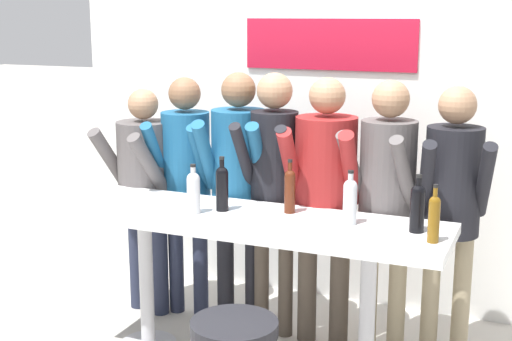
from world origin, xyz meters
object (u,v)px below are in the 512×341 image
Objects in this scene: wine_bottle_3 at (418,206)px; wine_bottle_4 at (290,189)px; person_right at (387,187)px; wine_bottle_0 at (350,199)px; tasting_table at (249,238)px; person_far_left at (145,178)px; person_center_left at (239,173)px; person_center_right at (325,184)px; wine_bottle_2 at (434,217)px; wine_bottle_1 at (193,191)px; person_left at (186,170)px; wine_bottle_5 at (222,186)px; person_center at (274,173)px; person_far_right at (452,194)px.

wine_bottle_4 reaches higher than wine_bottle_3.
wine_bottle_0 is (-0.11, -0.44, 0.02)m from person_right.
person_far_left is at bearing 154.11° from tasting_table.
person_center_right is (0.61, -0.03, -0.01)m from person_center_left.
person_center_right is 5.66× the size of wine_bottle_2.
person_center_right is 5.87× the size of wine_bottle_1.
wine_bottle_5 is (0.53, -0.53, 0.05)m from person_left.
person_center is 0.75m from wine_bottle_0.
wine_bottle_0 is 0.40m from wine_bottle_4.
person_right is at bearing 122.87° from wine_bottle_2.
person_left is 5.33× the size of wine_bottle_3.
tasting_table is at bearing -142.00° from wine_bottle_4.
wine_bottle_2 is (2.09, -0.57, 0.11)m from person_far_left.
person_center_left is at bearing 169.43° from person_far_right.
tasting_table is 7.20× the size of wine_bottle_4.
person_left reaches higher than wine_bottle_1.
wine_bottle_4 is at bearing 173.51° from wine_bottle_3.
person_center_right reaches higher than wine_bottle_3.
person_center_right is 0.39m from person_right.
person_left is 1.40m from wine_bottle_0.
wine_bottle_3 is (0.96, 0.06, 0.29)m from tasting_table.
wine_bottle_0 is at bearing -61.47° from person_center_right.
wine_bottle_0 is at bearing -35.86° from person_center_left.
person_far_right is 5.29× the size of wine_bottle_4.
wine_bottle_4 is 0.98× the size of wine_bottle_5.
wine_bottle_1 is (-0.32, -0.08, 0.28)m from tasting_table.
wine_bottle_5 is (-0.15, -0.45, 0.00)m from person_center.
wine_bottle_1 is 0.96× the size of wine_bottle_2.
wine_bottle_1 is at bearing 179.93° from wine_bottle_2.
tasting_table is 0.89m from person_right.
person_right is 0.52m from wine_bottle_3.
person_far_right reaches higher than wine_bottle_1.
person_center_right is 0.67m from wine_bottle_5.
wine_bottle_5 is at bearing -142.56° from person_center_right.
person_left is at bearing 135.32° from wine_bottle_5.
person_center_left is at bearing 13.19° from person_far_left.
wine_bottle_5 is at bearing -112.26° from person_center.
person_left is at bearing 122.04° from wine_bottle_1.
person_right reaches higher than wine_bottle_4.
tasting_table is at bearing 175.66° from wine_bottle_2.
person_center_right is at bearing 42.31° from wine_bottle_1.
person_center_left is at bearing 156.30° from wine_bottle_2.
tasting_table is 1.23m from person_far_right.
person_center_right is at bearing 123.49° from wine_bottle_0.
person_center is (0.69, -0.08, 0.05)m from person_left.
person_center reaches higher than wine_bottle_0.
person_far_left reaches higher than wine_bottle_0.
wine_bottle_1 is at bearing -66.92° from person_left.
person_right is 5.63× the size of wine_bottle_0.
person_right reaches higher than wine_bottle_2.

